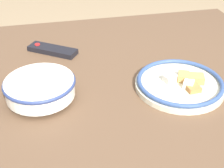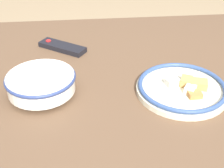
% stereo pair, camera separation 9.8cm
% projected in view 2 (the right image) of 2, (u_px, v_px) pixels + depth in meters
% --- Properties ---
extents(dining_table, '(1.37, 1.04, 0.76)m').
position_uv_depth(dining_table, '(116.00, 92.00, 1.14)').
color(dining_table, brown).
rests_on(dining_table, ground_plane).
extents(noodle_bowl, '(0.22, 0.22, 0.07)m').
position_uv_depth(noodle_bowl, '(41.00, 83.00, 0.98)').
color(noodle_bowl, silver).
rests_on(noodle_bowl, dining_table).
extents(food_plate, '(0.29, 0.29, 0.04)m').
position_uv_depth(food_plate, '(182.00, 88.00, 0.99)').
color(food_plate, beige).
rests_on(food_plate, dining_table).
extents(tv_remote, '(0.20, 0.16, 0.02)m').
position_uv_depth(tv_remote, '(62.00, 47.00, 1.25)').
color(tv_remote, black).
rests_on(tv_remote, dining_table).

